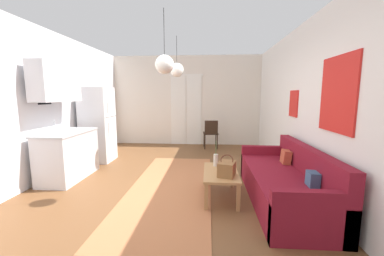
{
  "coord_description": "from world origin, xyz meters",
  "views": [
    {
      "loc": [
        0.71,
        -3.54,
        1.56
      ],
      "look_at": [
        0.37,
        1.08,
        0.9
      ],
      "focal_mm": 21.74,
      "sensor_mm": 36.0,
      "label": 1
    }
  ],
  "objects_px": {
    "refrigerator": "(98,125)",
    "accent_chair": "(211,132)",
    "bamboo_vase": "(216,160)",
    "handbag": "(227,169)",
    "coffee_table": "(221,175)",
    "pendant_lamp_near": "(165,64)",
    "couch": "(287,184)",
    "pendant_lamp_far": "(177,70)"
  },
  "relations": [
    {
      "from": "pendant_lamp_near",
      "to": "pendant_lamp_far",
      "type": "bearing_deg",
      "value": 91.22
    },
    {
      "from": "refrigerator",
      "to": "accent_chair",
      "type": "height_order",
      "value": "refrigerator"
    },
    {
      "from": "coffee_table",
      "to": "refrigerator",
      "type": "bearing_deg",
      "value": 146.91
    },
    {
      "from": "bamboo_vase",
      "to": "handbag",
      "type": "relative_size",
      "value": 1.26
    },
    {
      "from": "couch",
      "to": "pendant_lamp_near",
      "type": "xyz_separation_m",
      "value": [
        -1.8,
        0.08,
        1.73
      ]
    },
    {
      "from": "accent_chair",
      "to": "pendant_lamp_near",
      "type": "bearing_deg",
      "value": 72.59
    },
    {
      "from": "bamboo_vase",
      "to": "pendant_lamp_far",
      "type": "relative_size",
      "value": 0.5
    },
    {
      "from": "couch",
      "to": "handbag",
      "type": "relative_size",
      "value": 6.62
    },
    {
      "from": "refrigerator",
      "to": "pendant_lamp_near",
      "type": "height_order",
      "value": "pendant_lamp_near"
    },
    {
      "from": "handbag",
      "to": "refrigerator",
      "type": "bearing_deg",
      "value": 145.02
    },
    {
      "from": "coffee_table",
      "to": "handbag",
      "type": "distance_m",
      "value": 0.25
    },
    {
      "from": "accent_chair",
      "to": "pendant_lamp_near",
      "type": "height_order",
      "value": "pendant_lamp_near"
    },
    {
      "from": "coffee_table",
      "to": "accent_chair",
      "type": "bearing_deg",
      "value": 92.17
    },
    {
      "from": "refrigerator",
      "to": "pendant_lamp_far",
      "type": "height_order",
      "value": "pendant_lamp_far"
    },
    {
      "from": "couch",
      "to": "pendant_lamp_near",
      "type": "relative_size",
      "value": 2.41
    },
    {
      "from": "pendant_lamp_far",
      "to": "couch",
      "type": "bearing_deg",
      "value": -41.79
    },
    {
      "from": "couch",
      "to": "accent_chair",
      "type": "bearing_deg",
      "value": 107.7
    },
    {
      "from": "couch",
      "to": "bamboo_vase",
      "type": "bearing_deg",
      "value": 161.23
    },
    {
      "from": "couch",
      "to": "coffee_table",
      "type": "relative_size",
      "value": 2.35
    },
    {
      "from": "refrigerator",
      "to": "accent_chair",
      "type": "distance_m",
      "value": 3.09
    },
    {
      "from": "bamboo_vase",
      "to": "handbag",
      "type": "bearing_deg",
      "value": -72.35
    },
    {
      "from": "couch",
      "to": "coffee_table",
      "type": "height_order",
      "value": "couch"
    },
    {
      "from": "accent_chair",
      "to": "couch",
      "type": "bearing_deg",
      "value": 102.41
    },
    {
      "from": "refrigerator",
      "to": "accent_chair",
      "type": "xyz_separation_m",
      "value": [
        2.67,
        1.5,
        -0.39
      ]
    },
    {
      "from": "coffee_table",
      "to": "pendant_lamp_far",
      "type": "relative_size",
      "value": 1.12
    },
    {
      "from": "pendant_lamp_far",
      "to": "bamboo_vase",
      "type": "bearing_deg",
      "value": -58.1
    },
    {
      "from": "couch",
      "to": "refrigerator",
      "type": "distance_m",
      "value": 4.26
    },
    {
      "from": "handbag",
      "to": "pendant_lamp_near",
      "type": "relative_size",
      "value": 0.36
    },
    {
      "from": "handbag",
      "to": "accent_chair",
      "type": "bearing_deg",
      "value": 93.25
    },
    {
      "from": "bamboo_vase",
      "to": "pendant_lamp_near",
      "type": "relative_size",
      "value": 0.46
    },
    {
      "from": "handbag",
      "to": "coffee_table",
      "type": "bearing_deg",
      "value": 111.5
    },
    {
      "from": "accent_chair",
      "to": "handbag",
      "type": "bearing_deg",
      "value": 87.96
    },
    {
      "from": "refrigerator",
      "to": "coffee_table",
      "type": "bearing_deg",
      "value": -33.09
    },
    {
      "from": "handbag",
      "to": "refrigerator",
      "type": "distance_m",
      "value": 3.52
    },
    {
      "from": "coffee_table",
      "to": "pendant_lamp_near",
      "type": "bearing_deg",
      "value": -179.87
    },
    {
      "from": "couch",
      "to": "accent_chair",
      "type": "relative_size",
      "value": 2.62
    },
    {
      "from": "refrigerator",
      "to": "pendant_lamp_near",
      "type": "relative_size",
      "value": 1.92
    },
    {
      "from": "coffee_table",
      "to": "accent_chair",
      "type": "xyz_separation_m",
      "value": [
        -0.13,
        3.32,
        0.13
      ]
    },
    {
      "from": "accent_chair",
      "to": "pendant_lamp_far",
      "type": "height_order",
      "value": "pendant_lamp_far"
    },
    {
      "from": "handbag",
      "to": "refrigerator",
      "type": "height_order",
      "value": "refrigerator"
    },
    {
      "from": "coffee_table",
      "to": "pendant_lamp_far",
      "type": "xyz_separation_m",
      "value": [
        -0.87,
        1.55,
        1.73
      ]
    },
    {
      "from": "bamboo_vase",
      "to": "coffee_table",
      "type": "bearing_deg",
      "value": -75.11
    }
  ]
}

